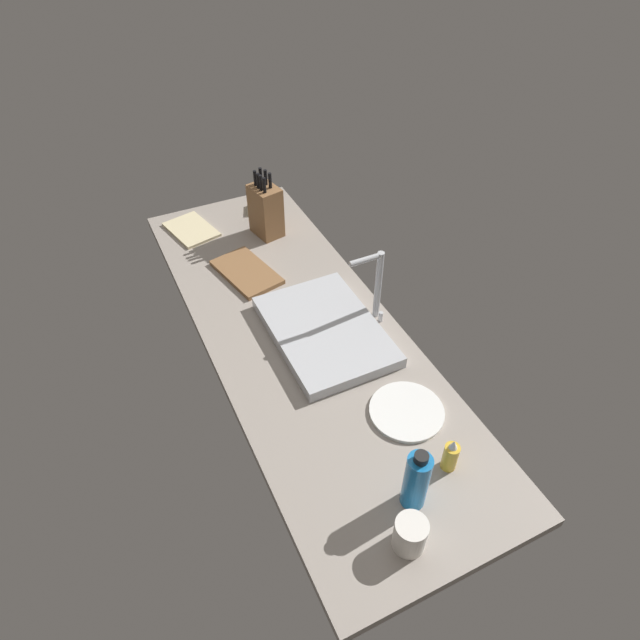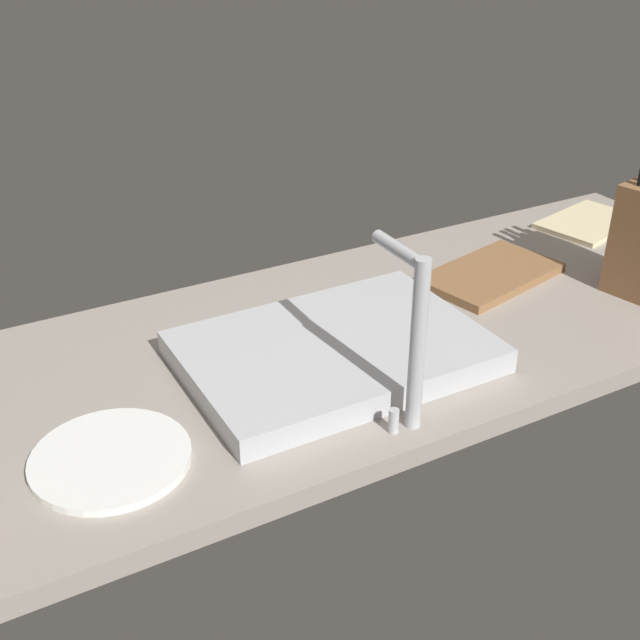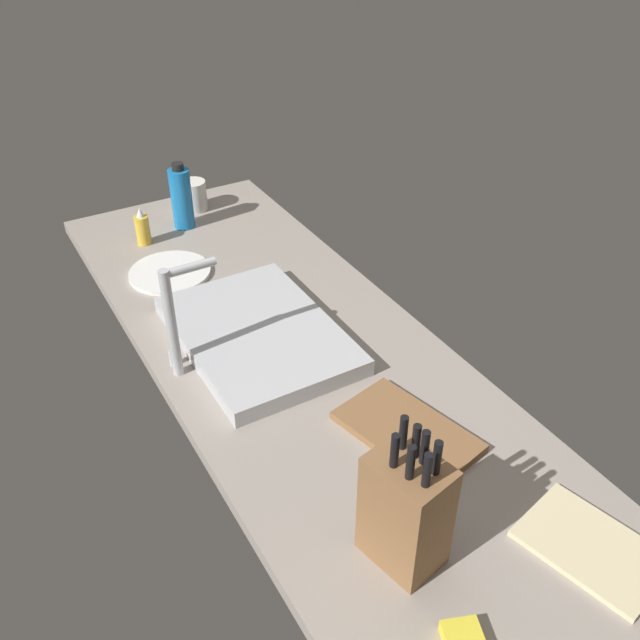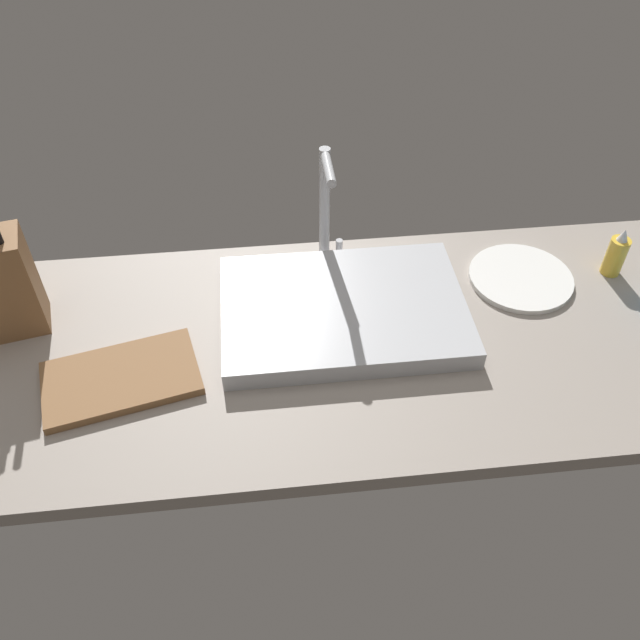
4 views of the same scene
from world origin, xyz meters
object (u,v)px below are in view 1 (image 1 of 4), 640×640
(sink_basin, at_px, (325,331))
(coffee_mug, at_px, (410,535))
(soap_bottle, at_px, (450,456))
(dish_towel, at_px, (191,230))
(dinner_plate, at_px, (407,411))
(knife_block, at_px, (266,210))
(faucet, at_px, (376,282))
(water_bottle, at_px, (416,481))
(dish_sponge, at_px, (255,208))
(cutting_board, at_px, (247,272))

(sink_basin, distance_m, coffee_mug, 0.78)
(soap_bottle, relative_size, dish_towel, 0.50)
(dinner_plate, bearing_deg, sink_basin, -169.36)
(knife_block, relative_size, soap_bottle, 2.42)
(sink_basin, xyz_separation_m, soap_bottle, (0.62, 0.08, 0.03))
(knife_block, xyz_separation_m, dinner_plate, (1.09, 0.02, -0.11))
(dish_towel, bearing_deg, faucet, 28.14)
(coffee_mug, bearing_deg, soap_bottle, 122.71)
(knife_block, distance_m, dinner_plate, 1.09)
(water_bottle, height_order, dinner_plate, water_bottle)
(dish_towel, distance_m, dish_sponge, 0.31)
(dinner_plate, height_order, coffee_mug, coffee_mug)
(dinner_plate, relative_size, dish_sponge, 2.56)
(sink_basin, distance_m, faucet, 0.24)
(sink_basin, height_order, knife_block, knife_block)
(cutting_board, height_order, dinner_plate, cutting_board)
(cutting_board, distance_m, coffee_mug, 1.21)
(water_bottle, distance_m, dish_towel, 1.52)
(knife_block, bearing_deg, dish_towel, -130.79)
(faucet, height_order, dish_towel, faucet)
(faucet, distance_m, dish_sponge, 0.88)
(soap_bottle, bearing_deg, dish_sponge, -179.63)
(knife_block, height_order, coffee_mug, knife_block)
(dish_sponge, bearing_deg, faucet, 8.52)
(soap_bottle, xyz_separation_m, water_bottle, (0.04, -0.15, 0.05))
(faucet, bearing_deg, dish_sponge, -171.48)
(water_bottle, xyz_separation_m, dish_sponge, (-1.54, 0.14, -0.09))
(dinner_plate, relative_size, dish_towel, 0.97)
(faucet, xyz_separation_m, coffee_mug, (0.78, -0.34, -0.11))
(dish_towel, bearing_deg, cutting_board, 16.02)
(sink_basin, relative_size, cutting_board, 1.74)
(knife_block, distance_m, coffee_mug, 1.45)
(soap_bottle, bearing_deg, water_bottle, -73.26)
(dish_towel, height_order, dish_sponge, dish_sponge)
(sink_basin, xyz_separation_m, dinner_plate, (0.41, 0.08, -0.02))
(cutting_board, bearing_deg, coffee_mug, -0.55)
(dinner_plate, bearing_deg, coffee_mug, -31.64)
(faucet, relative_size, water_bottle, 1.32)
(soap_bottle, xyz_separation_m, coffee_mug, (0.14, -0.22, -0.00))
(dish_towel, distance_m, coffee_mug, 1.61)
(cutting_board, bearing_deg, sink_basin, 15.97)
(sink_basin, relative_size, faucet, 1.81)
(water_bottle, relative_size, dish_towel, 0.89)
(sink_basin, bearing_deg, soap_bottle, 7.46)
(water_bottle, distance_m, dinner_plate, 0.31)
(faucet, height_order, coffee_mug, faucet)
(dinner_plate, bearing_deg, dish_towel, -165.74)
(soap_bottle, distance_m, dinner_plate, 0.21)
(sink_basin, relative_size, dish_sponge, 5.61)
(knife_block, relative_size, water_bottle, 1.36)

